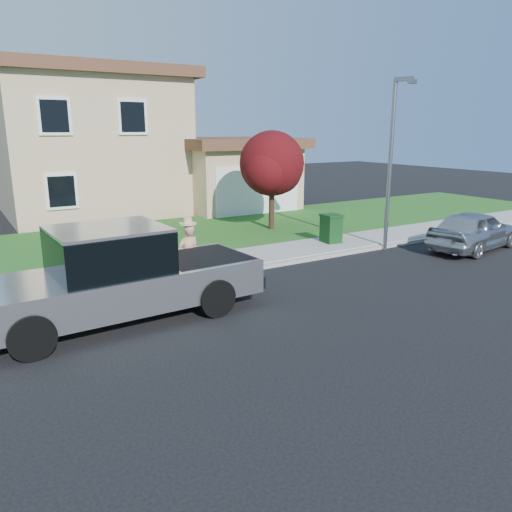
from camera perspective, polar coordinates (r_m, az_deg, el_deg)
The scene contains 11 objects.
ground at distance 11.95m, azimuth 1.75°, elevation -5.77°, with size 80.00×80.00×0.00m, color black.
curb at distance 14.78m, azimuth -1.21°, elevation -1.56°, with size 40.00×0.20×0.12m, color gray.
sidewalk at distance 15.70m, azimuth -3.25°, elevation -0.57°, with size 40.00×2.00×0.15m, color gray.
lawn at distance 19.68m, azimuth -9.54°, elevation 2.24°, with size 40.00×7.00×0.10m, color #164D1A.
house at distance 26.83m, azimuth -15.78°, elevation 11.81°, with size 14.00×11.30×6.85m.
pickup_truck at distance 11.25m, azimuth -15.61°, elevation -2.36°, with size 6.48×2.53×2.10m.
woman at distance 13.30m, azimuth -7.70°, elevation 0.19°, with size 0.66×0.47×1.88m.
sedan at distance 18.87m, azimuth 23.67°, elevation 2.71°, with size 1.65×4.09×1.39m, color #AFB0B6.
ornamental_tree at distance 20.36m, azimuth 1.91°, elevation 10.17°, with size 2.88×2.60×3.96m.
trash_bin at distance 18.04m, azimuth 8.58°, elevation 3.16°, with size 0.68×0.77×1.01m.
street_lamp at distance 17.61m, azimuth 15.33°, elevation 11.09°, with size 0.42×0.75×5.72m.
Camera 1 is at (-6.21, -9.35, 4.11)m, focal length 35.00 mm.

